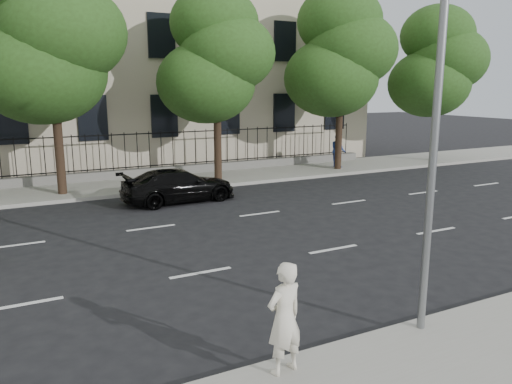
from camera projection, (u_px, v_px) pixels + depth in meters
ground at (245, 313)px, 10.14m from camera, size 120.00×120.00×0.00m
far_sidewalk at (108, 188)px, 22.31m from camera, size 60.00×4.00×0.15m
lane_markings at (172, 247)px, 14.28m from camera, size 49.60×4.62×0.01m
masonry_building at (67, 5)px, 28.23m from camera, size 34.60×12.11×18.50m
iron_fence at (100, 169)px, 23.67m from camera, size 30.00×0.50×2.20m
street_light at (417, 49)px, 8.65m from camera, size 0.25×3.32×8.05m
tree_c at (51, 37)px, 19.56m from camera, size 5.89×5.50×9.80m
tree_d at (216, 57)px, 22.81m from camera, size 5.34×4.94×8.84m
tree_e at (340, 53)px, 25.86m from camera, size 5.71×5.31×9.46m
tree_f at (438, 62)px, 29.05m from camera, size 5.52×5.12×9.01m
black_sedan at (179, 186)px, 19.76m from camera, size 4.67×2.14×1.32m
woman_near at (284, 318)px, 7.62m from camera, size 0.73×0.55×1.80m
pedestrian_far at (338, 150)px, 27.32m from camera, size 0.97×1.10×1.89m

